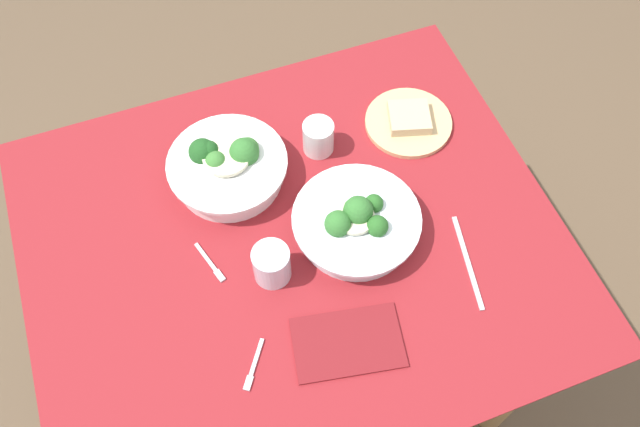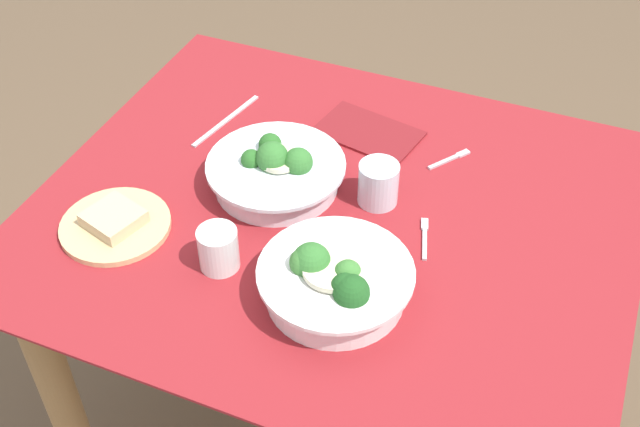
# 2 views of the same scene
# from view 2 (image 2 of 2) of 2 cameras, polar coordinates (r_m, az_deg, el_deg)

# --- Properties ---
(dining_table) EXTENTS (1.11, 0.95, 0.75)m
(dining_table) POSITION_cam_2_polar(r_m,az_deg,el_deg) (1.60, 1.00, -3.26)
(dining_table) COLOR maroon
(dining_table) RESTS_ON ground_plane
(broccoli_bowl_far) EXTENTS (0.26, 0.26, 0.10)m
(broccoli_bowl_far) POSITION_cam_2_polar(r_m,az_deg,el_deg) (1.32, 1.03, -4.84)
(broccoli_bowl_far) COLOR white
(broccoli_bowl_far) RESTS_ON dining_table
(broccoli_bowl_near) EXTENTS (0.27, 0.27, 0.10)m
(broccoli_bowl_near) POSITION_cam_2_polar(r_m,az_deg,el_deg) (1.54, -3.13, 3.04)
(broccoli_bowl_near) COLOR white
(broccoli_bowl_near) RESTS_ON dining_table
(bread_side_plate) EXTENTS (0.20, 0.20, 0.04)m
(bread_side_plate) POSITION_cam_2_polar(r_m,az_deg,el_deg) (1.51, -14.41, -0.69)
(bread_side_plate) COLOR #D6B27A
(bread_side_plate) RESTS_ON dining_table
(water_glass_center) EXTENTS (0.07, 0.07, 0.08)m
(water_glass_center) POSITION_cam_2_polar(r_m,az_deg,el_deg) (1.39, -7.26, -2.51)
(water_glass_center) COLOR silver
(water_glass_center) RESTS_ON dining_table
(water_glass_side) EXTENTS (0.08, 0.08, 0.08)m
(water_glass_side) POSITION_cam_2_polar(r_m,az_deg,el_deg) (1.50, 4.18, 2.14)
(water_glass_side) COLOR silver
(water_glass_side) RESTS_ON dining_table
(fork_by_far_bowl) EXTENTS (0.04, 0.10, 0.00)m
(fork_by_far_bowl) POSITION_cam_2_polar(r_m,az_deg,el_deg) (1.46, 7.47, -1.65)
(fork_by_far_bowl) COLOR #B7B7BC
(fork_by_far_bowl) RESTS_ON dining_table
(fork_by_near_bowl) EXTENTS (0.07, 0.09, 0.00)m
(fork_by_near_bowl) POSITION_cam_2_polar(r_m,az_deg,el_deg) (1.64, 9.31, 3.88)
(fork_by_near_bowl) COLOR #B7B7BC
(fork_by_near_bowl) RESTS_ON dining_table
(table_knife_left) EXTENTS (0.05, 0.21, 0.00)m
(table_knife_left) POSITION_cam_2_polar(r_m,az_deg,el_deg) (1.73, -6.71, 6.60)
(table_knife_left) COLOR #B7B7BC
(table_knife_left) RESTS_ON dining_table
(napkin_folded_upper) EXTENTS (0.23, 0.17, 0.01)m
(napkin_folded_upper) POSITION_cam_2_polar(r_m,az_deg,el_deg) (1.69, 3.45, 5.78)
(napkin_folded_upper) COLOR maroon
(napkin_folded_upper) RESTS_ON dining_table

